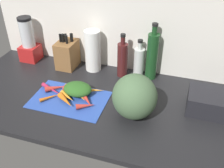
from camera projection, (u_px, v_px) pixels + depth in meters
ground_plane at (98, 100)px, 152.67cm from camera, size 170.00×80.00×3.00cm
wall_back at (117, 25)px, 165.19cm from camera, size 170.00×3.00×60.00cm
cutting_board at (69, 99)px, 149.98cm from camera, size 43.03×28.43×0.80cm
carrot_0 at (67, 96)px, 148.90cm from camera, size 10.84×8.08×3.12cm
carrot_1 at (66, 101)px, 145.34cm from camera, size 12.65×10.57×3.59cm
carrot_2 at (73, 90)px, 154.50cm from camera, size 12.60×3.29×2.83cm
carrot_3 at (84, 88)px, 155.92cm from camera, size 11.19×9.48×3.01cm
carrot_4 at (80, 95)px, 149.84cm from camera, size 11.13×10.32×3.11cm
carrot_5 at (87, 100)px, 146.16cm from camera, size 10.93×11.37×3.13cm
carrot_6 at (78, 88)px, 156.20cm from camera, size 16.41×2.88×2.52cm
carrot_7 at (85, 92)px, 152.52cm from camera, size 12.47×9.46×2.67cm
carrot_8 at (85, 106)px, 141.93cm from camera, size 10.51×7.63×3.13cm
carrot_9 at (52, 90)px, 154.99cm from camera, size 16.90×8.95×2.47cm
carrot_10 at (94, 90)px, 154.46cm from camera, size 12.06×5.27×2.53cm
carrot_11 at (50, 97)px, 149.23cm from camera, size 9.69×10.47×2.05cm
carrot_12 at (56, 88)px, 155.70cm from camera, size 12.27×9.79×3.39cm
carrot_greens_pile at (78, 89)px, 151.38cm from camera, size 16.82×12.94×7.12cm
winter_squash at (135, 97)px, 132.57cm from camera, size 23.12×22.58×24.19cm
knife_block at (67, 54)px, 176.34cm from camera, size 12.00×15.97×23.84cm
blender_appliance at (29, 42)px, 182.11cm from camera, size 12.27×12.27×31.50cm
paper_towel_roll at (93, 51)px, 170.73cm from camera, size 10.32×10.32×27.68cm
bottle_0 at (122, 59)px, 165.48cm from camera, size 6.74×6.74×28.87cm
bottle_1 at (139, 61)px, 167.12cm from camera, size 6.77×6.77×24.85cm
bottle_2 at (152, 56)px, 161.11cm from camera, size 7.19×7.19×36.66cm
dish_rack at (214, 103)px, 138.88cm from camera, size 27.56×18.72×10.90cm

